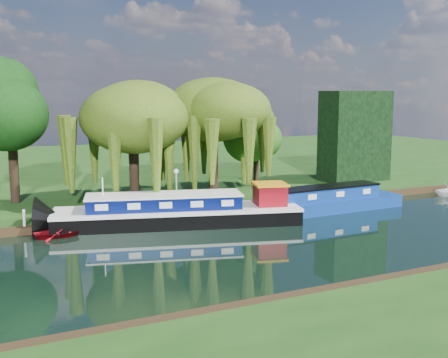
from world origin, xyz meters
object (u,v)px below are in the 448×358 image
dutch_barge (180,212)px  red_dinghy (61,236)px  white_cruiser (446,196)px  narrowboat (318,203)px

dutch_barge → red_dinghy: size_ratio=5.25×
dutch_barge → white_cruiser: 22.93m
dutch_barge → white_cruiser: (22.91, -0.32, -0.81)m
dutch_barge → red_dinghy: 7.41m
narrowboat → dutch_barge: bearing=173.1°
narrowboat → white_cruiser: (12.93, 0.59, -0.71)m
narrowboat → white_cruiser: narrowboat is taller
dutch_barge → red_dinghy: bearing=-166.5°
red_dinghy → white_cruiser: (30.27, -0.63, 0.00)m
white_cruiser → narrowboat: bearing=93.5°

